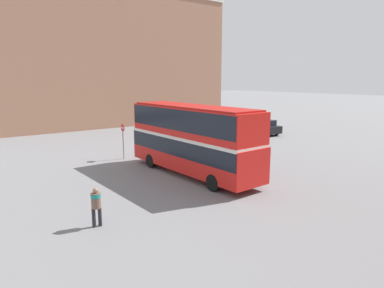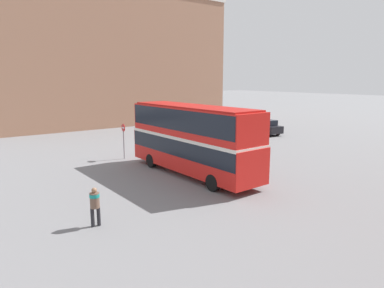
% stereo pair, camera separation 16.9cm
% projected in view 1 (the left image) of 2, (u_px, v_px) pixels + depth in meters
% --- Properties ---
extents(ground_plane, '(240.00, 240.00, 0.00)m').
position_uv_depth(ground_plane, '(193.00, 168.00, 23.87)').
color(ground_plane, slate).
extents(building_row_left, '(10.61, 32.70, 17.78)m').
position_uv_depth(building_row_left, '(108.00, 59.00, 47.00)').
color(building_row_left, '#9E7056').
rests_on(building_row_left, ground_plane).
extents(double_decker_bus, '(10.68, 2.91, 4.50)m').
position_uv_depth(double_decker_bus, '(192.00, 136.00, 21.90)').
color(double_decker_bus, red).
rests_on(double_decker_bus, ground_plane).
extents(pedestrian_foreground, '(0.47, 0.47, 1.70)m').
position_uv_depth(pedestrian_foreground, '(96.00, 203.00, 14.29)').
color(pedestrian_foreground, '#232328').
rests_on(pedestrian_foreground, ground_plane).
extents(parked_car_kerb_near, '(4.68, 1.82, 1.66)m').
position_uv_depth(parked_car_kerb_near, '(213.00, 124.00, 41.10)').
color(parked_car_kerb_near, silver).
rests_on(parked_car_kerb_near, ground_plane).
extents(parked_car_kerb_far, '(4.14, 2.11, 1.66)m').
position_uv_depth(parked_car_kerb_far, '(264.00, 127.00, 38.37)').
color(parked_car_kerb_far, black).
rests_on(parked_car_kerb_far, ground_plane).
extents(no_entry_sign, '(0.58, 0.08, 2.74)m').
position_uv_depth(no_entry_sign, '(123.00, 136.00, 26.38)').
color(no_entry_sign, gray).
rests_on(no_entry_sign, ground_plane).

